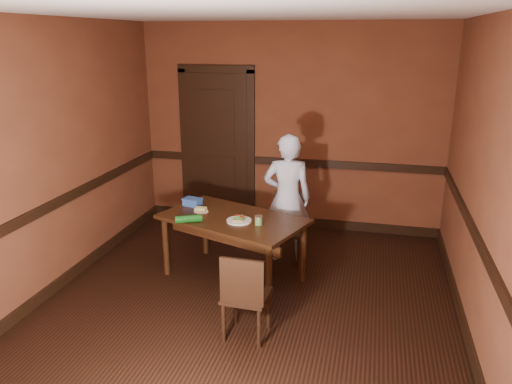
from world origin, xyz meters
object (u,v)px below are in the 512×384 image
at_px(sauce_jar, 259,220).
at_px(cheese_saucer, 201,210).
at_px(food_tub, 192,202).
at_px(person, 287,198).
at_px(dining_table, 233,248).
at_px(chair_near, 246,294).
at_px(chair_far, 286,230).
at_px(sandwich_plate, 239,220).

height_order(sauce_jar, cheese_saucer, sauce_jar).
xyz_separation_m(cheese_saucer, food_tub, (-0.16, 0.18, 0.02)).
height_order(cheese_saucer, food_tub, food_tub).
relative_size(person, sauce_jar, 15.79).
bearing_deg(food_tub, cheese_saucer, -34.68).
bearing_deg(dining_table, chair_near, -47.87).
distance_m(chair_far, person, 0.36).
height_order(chair_far, sauce_jar, chair_far).
xyz_separation_m(dining_table, cheese_saucer, (-0.38, 0.08, 0.37)).
xyz_separation_m(chair_far, sandwich_plate, (-0.38, -0.62, 0.31)).
xyz_separation_m(dining_table, chair_far, (0.48, 0.52, 0.06)).
distance_m(dining_table, person, 0.87).
bearing_deg(person, chair_near, 79.23).
bearing_deg(sauce_jar, sandwich_plate, 168.82).
bearing_deg(food_tub, sauce_jar, -12.21).
bearing_deg(cheese_saucer, dining_table, -12.02).
xyz_separation_m(chair_far, chair_near, (-0.07, -1.54, -0.00)).
relative_size(sandwich_plate, cheese_saucer, 1.62).
relative_size(dining_table, cheese_saucer, 9.42).
bearing_deg(sandwich_plate, chair_far, 58.29).
height_order(chair_near, food_tub, chair_near).
height_order(person, food_tub, person).
relative_size(chair_far, chair_near, 1.01).
height_order(chair_far, chair_near, chair_far).
bearing_deg(person, cheese_saucer, 23.35).
distance_m(chair_far, cheese_saucer, 1.02).
bearing_deg(sauce_jar, food_tub, 154.71).
xyz_separation_m(chair_near, cheese_saucer, (-0.80, 1.11, 0.32)).
xyz_separation_m(person, sandwich_plate, (-0.37, -0.72, -0.03)).
bearing_deg(dining_table, cheese_saucer, -171.92).
relative_size(dining_table, sandwich_plate, 5.80).
bearing_deg(person, chair_far, 88.14).
relative_size(person, sandwich_plate, 5.81).
bearing_deg(sauce_jar, chair_near, -83.38).
xyz_separation_m(dining_table, person, (0.47, 0.62, 0.40)).
relative_size(sauce_jar, food_tub, 0.42).
bearing_deg(sandwich_plate, dining_table, 133.46).
xyz_separation_m(dining_table, sandwich_plate, (0.10, -0.10, 0.37)).
distance_m(chair_near, sandwich_plate, 1.02).
height_order(sandwich_plate, cheese_saucer, sandwich_plate).
bearing_deg(chair_far, food_tub, -169.67).
bearing_deg(sandwich_plate, food_tub, 150.54).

